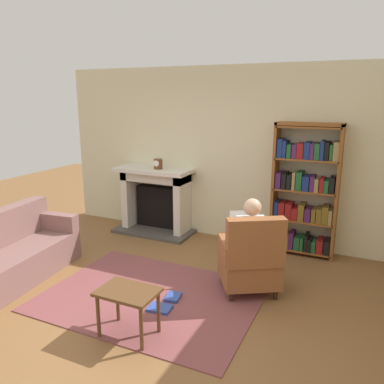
% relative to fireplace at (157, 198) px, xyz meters
% --- Properties ---
extents(ground, '(14.00, 14.00, 0.00)m').
position_rel_fireplace_xyz_m(ground, '(1.07, -2.30, -0.58)').
color(ground, brown).
extents(back_wall, '(5.60, 0.10, 2.70)m').
position_rel_fireplace_xyz_m(back_wall, '(1.07, 0.25, 0.77)').
color(back_wall, beige).
rests_on(back_wall, ground).
extents(area_rug, '(2.40, 1.80, 0.01)m').
position_rel_fireplace_xyz_m(area_rug, '(1.07, -2.00, -0.58)').
color(area_rug, brown).
rests_on(area_rug, ground).
extents(fireplace, '(1.32, 0.64, 1.10)m').
position_rel_fireplace_xyz_m(fireplace, '(0.00, 0.00, 0.00)').
color(fireplace, '#4C4742').
rests_on(fireplace, ground).
extents(mantel_clock, '(0.14, 0.14, 0.16)m').
position_rel_fireplace_xyz_m(mantel_clock, '(0.10, -0.10, 0.60)').
color(mantel_clock, brown).
rests_on(mantel_clock, fireplace).
extents(bookshelf, '(0.90, 0.32, 1.89)m').
position_rel_fireplace_xyz_m(bookshelf, '(2.40, 0.04, 0.36)').
color(bookshelf, brown).
rests_on(bookshelf, ground).
extents(armchair_reading, '(0.87, 0.86, 0.97)m').
position_rel_fireplace_xyz_m(armchair_reading, '(2.07, -1.43, -0.16)').
color(armchair_reading, '#331E14').
rests_on(armchair_reading, ground).
extents(seated_reader, '(0.54, 0.59, 1.14)m').
position_rel_fireplace_xyz_m(seated_reader, '(2.01, -1.33, 0.04)').
color(seated_reader, white).
rests_on(seated_reader, ground).
extents(sofa_floral, '(0.90, 1.77, 0.85)m').
position_rel_fireplace_xyz_m(sofa_floral, '(-0.74, -2.32, -0.26)').
color(sofa_floral, '#855D59').
rests_on(sofa_floral, ground).
extents(side_table, '(0.56, 0.39, 0.47)m').
position_rel_fireplace_xyz_m(side_table, '(1.25, -2.71, -0.18)').
color(side_table, brown).
rests_on(side_table, ground).
extents(scattered_books, '(0.27, 0.49, 0.04)m').
position_rel_fireplace_xyz_m(scattered_books, '(1.31, -2.09, -0.55)').
color(scattered_books, '#334CA5').
rests_on(scattered_books, area_rug).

